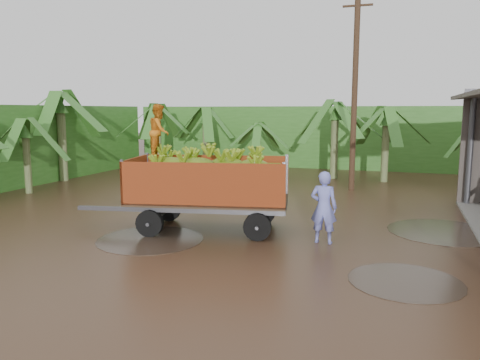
{
  "coord_description": "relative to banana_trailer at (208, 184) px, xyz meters",
  "views": [
    {
      "loc": [
        3.0,
        -12.48,
        3.37
      ],
      "look_at": [
        -1.31,
        -0.01,
        1.4
      ],
      "focal_mm": 35.0,
      "sensor_mm": 36.0,
      "label": 1
    }
  ],
  "objects": [
    {
      "name": "ground",
      "position": [
        2.09,
        0.52,
        -1.33
      ],
      "size": [
        100.0,
        100.0,
        0.0
      ],
      "primitive_type": "plane",
      "color": "black",
      "rests_on": "ground"
    },
    {
      "name": "hedge_north",
      "position": [
        0.09,
        16.52,
        0.47
      ],
      "size": [
        22.0,
        3.0,
        3.6
      ],
      "primitive_type": "cube",
      "color": "#2D661E",
      "rests_on": "ground"
    },
    {
      "name": "hedge_west",
      "position": [
        -11.91,
        4.52,
        0.47
      ],
      "size": [
        3.0,
        18.0,
        3.6
      ],
      "primitive_type": "cube",
      "color": "#2D661E",
      "rests_on": "ground"
    },
    {
      "name": "banana_trailer",
      "position": [
        0.0,
        0.0,
        0.0
      ],
      "size": [
        6.21,
        2.96,
        3.55
      ],
      "rotation": [
        0.0,
        0.0,
        0.2
      ],
      "color": "#BA441A",
      "rests_on": "ground"
    },
    {
      "name": "man_blue",
      "position": [
        3.3,
        -0.27,
        -0.4
      ],
      "size": [
        0.69,
        0.46,
        1.86
      ],
      "primitive_type": "imported",
      "rotation": [
        0.0,
        0.0,
        3.12
      ],
      "color": "#7279D0",
      "rests_on": "ground"
    },
    {
      "name": "utility_pole",
      "position": [
        3.16,
        8.15,
        2.8
      ],
      "size": [
        1.2,
        0.24,
        8.16
      ],
      "color": "#47301E",
      "rests_on": "ground"
    },
    {
      "name": "banana_plants",
      "position": [
        -4.15,
        6.92,
        0.5
      ],
      "size": [
        25.09,
        19.58,
        4.41
      ],
      "color": "#2D661E",
      "rests_on": "ground"
    }
  ]
}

